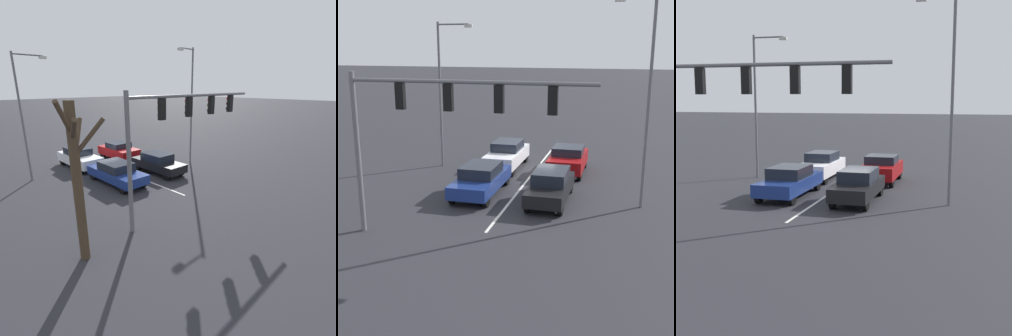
# 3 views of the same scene
# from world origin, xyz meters

# --- Properties ---
(ground_plane) EXTENTS (240.00, 240.00, 0.00)m
(ground_plane) POSITION_xyz_m (0.00, 0.00, 0.00)
(ground_plane) COLOR #28282D
(lane_stripe_left_divider) EXTENTS (0.12, 15.47, 0.01)m
(lane_stripe_left_divider) POSITION_xyz_m (0.00, 1.73, 0.01)
(lane_stripe_left_divider) COLOR silver
(lane_stripe_left_divider) RESTS_ON ground_plane
(car_navy_midlane_front) EXTENTS (1.87, 4.73, 1.48)m
(car_navy_midlane_front) POSITION_xyz_m (1.70, 4.78, 0.77)
(car_navy_midlane_front) COLOR navy
(car_navy_midlane_front) RESTS_ON ground_plane
(car_black_leftlane_front) EXTENTS (1.70, 4.47, 1.52)m
(car_black_leftlane_front) POSITION_xyz_m (-1.80, 5.09, 0.79)
(car_black_leftlane_front) COLOR black
(car_black_leftlane_front) RESTS_ON ground_plane
(car_white_midlane_second) EXTENTS (1.76, 4.55, 1.59)m
(car_white_midlane_second) POSITION_xyz_m (1.76, -0.42, 0.82)
(car_white_midlane_second) COLOR silver
(car_white_midlane_second) RESTS_ON ground_plane
(car_maroon_leftlane_second) EXTENTS (1.90, 4.01, 1.55)m
(car_maroon_leftlane_second) POSITION_xyz_m (-1.90, -0.20, 0.81)
(car_maroon_leftlane_second) COLOR maroon
(car_maroon_leftlane_second) RESTS_ON ground_plane
(traffic_signal_gantry) EXTENTS (9.05, 0.37, 6.21)m
(traffic_signal_gantry) POSITION_xyz_m (1.58, 10.45, 4.77)
(traffic_signal_gantry) COLOR slate
(traffic_signal_gantry) RESTS_ON ground_plane
(street_lamp_right_shoulder) EXTENTS (2.13, 0.24, 8.38)m
(street_lamp_right_shoulder) POSITION_xyz_m (5.44, 0.13, 4.84)
(street_lamp_right_shoulder) COLOR slate
(street_lamp_right_shoulder) RESTS_ON ground_plane
(street_lamp_left_shoulder) EXTENTS (1.72, 0.24, 9.19)m
(street_lamp_left_shoulder) POSITION_xyz_m (-5.75, 4.79, 5.19)
(street_lamp_left_shoulder) COLOR slate
(street_lamp_left_shoulder) RESTS_ON ground_plane
(bare_tree_near) EXTENTS (1.78, 2.29, 6.00)m
(bare_tree_near) POSITION_xyz_m (7.18, 10.76, 3.36)
(bare_tree_near) COLOR #423323
(bare_tree_near) RESTS_ON ground_plane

